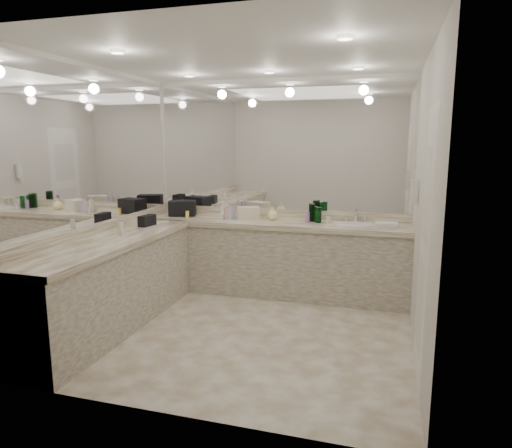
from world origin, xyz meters
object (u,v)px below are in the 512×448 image
(black_toiletry_bag, at_px, (183,208))
(hand_towel, at_px, (387,224))
(wall_phone, at_px, (414,192))
(cream_cosmetic_case, at_px, (248,213))
(soap_bottle_a, at_px, (223,210))
(soap_bottle_c, at_px, (273,213))
(sink, at_px, (354,225))
(soap_bottle_b, at_px, (230,211))

(black_toiletry_bag, bearing_deg, hand_towel, -1.04)
(wall_phone, relative_size, black_toiletry_bag, 0.72)
(cream_cosmetic_case, height_order, hand_towel, cream_cosmetic_case)
(hand_towel, bearing_deg, wall_phone, -64.09)
(soap_bottle_a, distance_m, soap_bottle_c, 0.62)
(black_toiletry_bag, distance_m, soap_bottle_a, 0.59)
(wall_phone, relative_size, soap_bottle_c, 1.46)
(black_toiletry_bag, relative_size, cream_cosmetic_case, 1.25)
(sink, xyz_separation_m, soap_bottle_c, (-0.98, 0.06, 0.09))
(sink, distance_m, soap_bottle_c, 0.98)
(cream_cosmetic_case, height_order, soap_bottle_a, soap_bottle_a)
(soap_bottle_c, bearing_deg, soap_bottle_b, -170.33)
(sink, relative_size, black_toiletry_bag, 1.32)
(sink, xyz_separation_m, hand_towel, (0.36, 0.00, 0.03))
(soap_bottle_c, bearing_deg, black_toiletry_bag, -179.53)
(black_toiletry_bag, height_order, soap_bottle_c, black_toiletry_bag)
(cream_cosmetic_case, distance_m, soap_bottle_b, 0.22)
(black_toiletry_bag, xyz_separation_m, cream_cosmetic_case, (0.89, -0.01, -0.02))
(hand_towel, relative_size, soap_bottle_a, 1.13)
(sink, height_order, wall_phone, wall_phone)
(cream_cosmetic_case, bearing_deg, wall_phone, -39.01)
(wall_phone, relative_size, soap_bottle_a, 1.11)
(hand_towel, bearing_deg, black_toiletry_bag, 178.96)
(wall_phone, relative_size, cream_cosmetic_case, 0.90)
(hand_towel, distance_m, soap_bottle_b, 1.86)
(sink, height_order, black_toiletry_bag, black_toiletry_bag)
(hand_towel, height_order, soap_bottle_c, soap_bottle_c)
(black_toiletry_bag, bearing_deg, soap_bottle_b, -6.64)
(cream_cosmetic_case, height_order, soap_bottle_b, soap_bottle_b)
(sink, bearing_deg, wall_phone, -39.57)
(sink, bearing_deg, black_toiletry_bag, 178.73)
(wall_phone, height_order, soap_bottle_c, wall_phone)
(wall_phone, xyz_separation_m, soap_bottle_b, (-2.10, 0.47, -0.35))
(soap_bottle_a, xyz_separation_m, soap_bottle_b, (0.09, -0.01, -0.01))
(sink, relative_size, hand_towel, 1.79)
(wall_phone, xyz_separation_m, hand_towel, (-0.24, 0.50, -0.43))
(black_toiletry_bag, xyz_separation_m, soap_bottle_c, (1.19, 0.01, -0.01))
(black_toiletry_bag, height_order, cream_cosmetic_case, black_toiletry_bag)
(soap_bottle_a, bearing_deg, wall_phone, -12.30)
(black_toiletry_bag, bearing_deg, sink, -1.27)
(hand_towel, bearing_deg, sink, -179.65)
(cream_cosmetic_case, bearing_deg, soap_bottle_c, -19.14)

